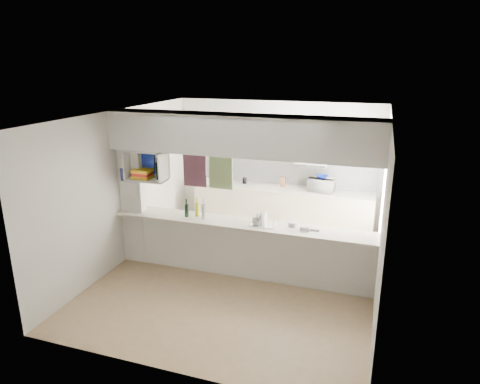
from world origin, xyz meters
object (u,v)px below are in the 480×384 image
at_px(dish_rack, 264,219).
at_px(wine_bottles, 196,210).
at_px(microwave, 321,185).
at_px(bowl, 322,177).

distance_m(dish_rack, wine_bottles, 1.12).
bearing_deg(microwave, wine_bottles, 56.10).
xyz_separation_m(dish_rack, wine_bottles, (-1.12, -0.02, 0.04)).
height_order(microwave, dish_rack, microwave).
bearing_deg(dish_rack, wine_bottles, -178.82).
bearing_deg(wine_bottles, microwave, 50.63).
height_order(microwave, bowl, bowl).
height_order(dish_rack, wine_bottles, wine_bottles).
xyz_separation_m(microwave, wine_bottles, (-1.72, -2.09, -0.01)).
xyz_separation_m(microwave, dish_rack, (-0.59, -2.07, -0.05)).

